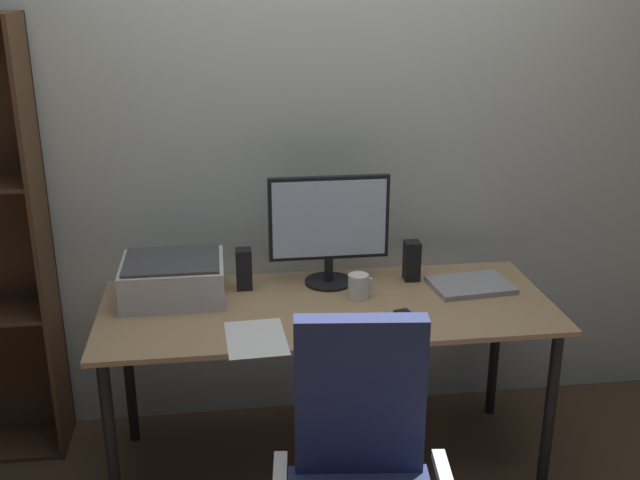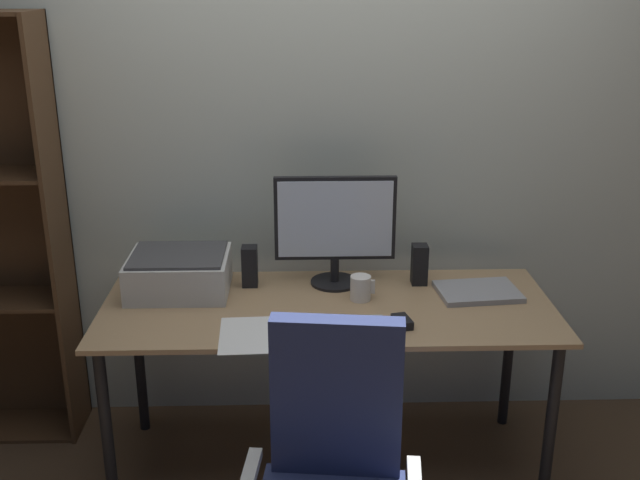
# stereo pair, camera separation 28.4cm
# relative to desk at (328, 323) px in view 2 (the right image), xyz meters

# --- Properties ---
(ground_plane) EXTENTS (12.00, 12.00, 0.00)m
(ground_plane) POSITION_rel_desk_xyz_m (0.00, 0.00, -0.66)
(ground_plane) COLOR #4C3826
(back_wall) EXTENTS (6.40, 0.10, 2.60)m
(back_wall) POSITION_rel_desk_xyz_m (0.00, 0.53, 0.64)
(back_wall) COLOR beige
(back_wall) RESTS_ON ground
(desk) EXTENTS (1.77, 0.71, 0.74)m
(desk) POSITION_rel_desk_xyz_m (0.00, 0.00, 0.00)
(desk) COLOR tan
(desk) RESTS_ON ground
(monitor) EXTENTS (0.49, 0.20, 0.46)m
(monitor) POSITION_rel_desk_xyz_m (0.04, 0.22, 0.34)
(monitor) COLOR black
(monitor) RESTS_ON desk
(keyboard) EXTENTS (0.29, 0.11, 0.02)m
(keyboard) POSITION_rel_desk_xyz_m (0.05, -0.19, 0.09)
(keyboard) COLOR #B7BABC
(keyboard) RESTS_ON desk
(mouse) EXTENTS (0.08, 0.11, 0.03)m
(mouse) POSITION_rel_desk_xyz_m (0.27, -0.19, 0.09)
(mouse) COLOR black
(mouse) RESTS_ON desk
(coffee_mug) EXTENTS (0.10, 0.08, 0.10)m
(coffee_mug) POSITION_rel_desk_xyz_m (0.13, 0.05, 0.13)
(coffee_mug) COLOR white
(coffee_mug) RESTS_ON desk
(laptop) EXTENTS (0.34, 0.26, 0.02)m
(laptop) POSITION_rel_desk_xyz_m (0.61, 0.09, 0.09)
(laptop) COLOR #99999E
(laptop) RESTS_ON desk
(speaker_left) EXTENTS (0.06, 0.07, 0.17)m
(speaker_left) POSITION_rel_desk_xyz_m (-0.31, 0.21, 0.16)
(speaker_left) COLOR black
(speaker_left) RESTS_ON desk
(speaker_right) EXTENTS (0.06, 0.07, 0.17)m
(speaker_right) POSITION_rel_desk_xyz_m (0.39, 0.21, 0.16)
(speaker_right) COLOR black
(speaker_right) RESTS_ON desk
(printer) EXTENTS (0.40, 0.34, 0.16)m
(printer) POSITION_rel_desk_xyz_m (-0.60, 0.16, 0.16)
(printer) COLOR silver
(printer) RESTS_ON desk
(paper_sheet) EXTENTS (0.22, 0.31, 0.00)m
(paper_sheet) POSITION_rel_desk_xyz_m (-0.29, -0.25, 0.08)
(paper_sheet) COLOR white
(paper_sheet) RESTS_ON desk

